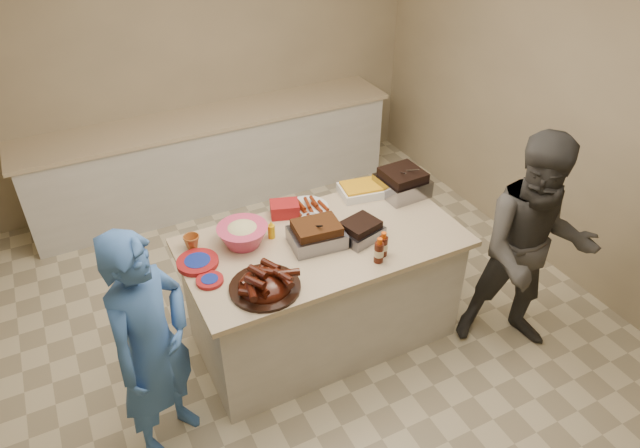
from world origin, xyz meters
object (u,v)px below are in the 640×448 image
roasting_pan (401,193)px  island (323,334)px  mustard_bottle (272,237)px  guest_gray (509,338)px  bbq_bottle_b (382,255)px  guest_blue (173,434)px  rib_platter (265,289)px  coleslaw_bowl (244,244)px  plastic_cup (193,248)px  bbq_bottle_a (378,261)px

roasting_pan → island: bearing=-164.0°
mustard_bottle → guest_gray: size_ratio=0.08×
guest_gray → bbq_bottle_b: bearing=-167.8°
island → guest_blue: island is taller
island → rib_platter: size_ratio=4.34×
guest_blue → guest_gray: (2.47, -0.32, 0.00)m
bbq_bottle_b → guest_blue: bbq_bottle_b is taller
rib_platter → bbq_bottle_b: bearing=-2.5°
coleslaw_bowl → bbq_bottle_b: 0.91m
rib_platter → coleslaw_bowl: 0.48m
plastic_cup → guest_gray: plastic_cup is taller
bbq_bottle_a → mustard_bottle: size_ratio=1.37×
bbq_bottle_a → plastic_cup: bearing=146.8°
mustard_bottle → bbq_bottle_b: bearing=-41.4°
bbq_bottle_b → mustard_bottle: bearing=138.6°
roasting_pan → bbq_bottle_a: 0.86m
coleslaw_bowl → roasting_pan: bearing=3.0°
coleslaw_bowl → mustard_bottle: coleslaw_bowl is taller
island → guest_blue: bearing=-164.8°
bbq_bottle_b → guest_blue: 1.75m
coleslaw_bowl → rib_platter: bearing=-95.1°
rib_platter → mustard_bottle: (0.24, 0.46, 0.00)m
plastic_cup → island: bearing=-20.8°
bbq_bottle_a → guest_gray: bearing=-16.4°
mustard_bottle → island: bearing=-31.8°
bbq_bottle_b → mustard_bottle: size_ratio=1.33×
rib_platter → plastic_cup: bearing=115.0°
coleslaw_bowl → plastic_cup: 0.33m
rib_platter → plastic_cup: (-0.27, 0.58, 0.00)m
mustard_bottle → guest_blue: mustard_bottle is taller
island → bbq_bottle_a: size_ratio=10.45×
bbq_bottle_a → bbq_bottle_b: (0.06, 0.05, 0.00)m
roasting_pan → plastic_cup: roasting_pan is taller
guest_blue → mustard_bottle: bearing=-8.2°
rib_platter → island: bearing=27.5°
rib_platter → bbq_bottle_b: 0.80m
bbq_bottle_b → rib_platter: bearing=177.5°
island → guest_gray: 1.40m
mustard_bottle → coleslaw_bowl: bearing=175.0°
mustard_bottle → plastic_cup: size_ratio=1.24×
island → mustard_bottle: bearing=148.0°
rib_platter → guest_blue: 1.13m
bbq_bottle_b → plastic_cup: bbq_bottle_b is taller
guest_blue → bbq_bottle_a: bearing=-38.0°
roasting_pan → bbq_bottle_a: size_ratio=1.83×
rib_platter → bbq_bottle_a: size_ratio=2.41×
guest_gray → rib_platter: bearing=-160.3°
bbq_bottle_a → plastic_cup: bbq_bottle_a is taller
coleslaw_bowl → bbq_bottle_a: coleslaw_bowl is taller
roasting_pan → mustard_bottle: 1.09m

